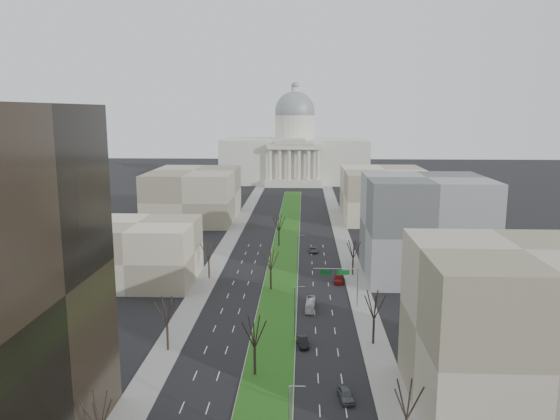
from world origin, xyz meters
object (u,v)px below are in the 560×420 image
(car_grey_near, at_px, (346,394))
(car_black, at_px, (303,342))
(box_van, at_px, (310,305))
(car_grey_far, at_px, (313,250))
(car_red, at_px, (339,279))

(car_grey_near, height_order, car_black, car_grey_near)
(car_black, xyz_separation_m, box_van, (1.47, 17.45, 0.24))
(car_black, bearing_deg, box_van, 76.80)
(car_grey_near, xyz_separation_m, box_van, (-4.49, 34.69, 0.20))
(car_grey_near, height_order, box_van, box_van)
(car_grey_near, bearing_deg, box_van, 90.19)
(car_black, bearing_deg, car_grey_far, 79.01)
(car_grey_near, xyz_separation_m, car_grey_far, (-3.12, 79.79, -0.10))
(car_red, xyz_separation_m, car_grey_far, (-5.47, 27.23, -0.11))
(car_grey_near, bearing_deg, car_black, 101.88)
(car_black, height_order, car_red, car_red)
(car_grey_near, distance_m, car_black, 18.24)
(car_red, height_order, car_grey_far, car_red)
(car_grey_far, bearing_deg, car_red, -82.29)
(box_van, bearing_deg, car_grey_far, 92.48)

